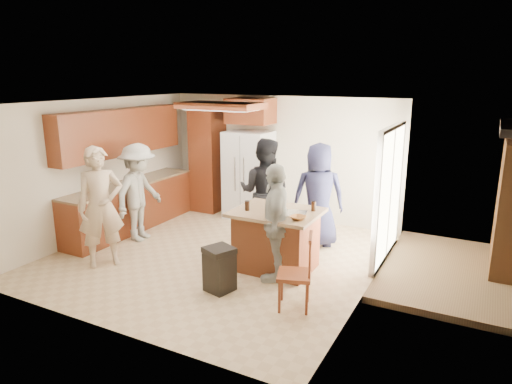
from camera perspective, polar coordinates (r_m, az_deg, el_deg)
The scene contains 12 objects.
person_front_left at distance 7.38m, azimuth -18.83°, elevation -1.80°, with size 0.69×0.50×1.88m, color tan.
person_behind_left at distance 7.89m, azimuth 1.06°, elevation -0.01°, with size 0.91×0.56×1.87m, color black.
person_behind_right at distance 7.88m, azimuth 7.83°, elevation -0.39°, with size 0.88×0.58×1.81m, color #191A33.
person_side_right at distance 6.53m, azimuth 2.47°, elevation -3.83°, with size 1.01×0.52×1.72m, color #96988F.
person_counter at distance 8.37m, azimuth -14.45°, elevation -0.07°, with size 1.13×0.52×1.75m, color #96968E.
left_cabinetry at distance 8.99m, azimuth -15.79°, elevation 1.37°, with size 0.64×3.00×2.30m.
back_wall_units at distance 9.76m, azimuth -4.77°, elevation 5.41°, with size 1.80×0.60×2.45m.
refrigerator at distance 9.39m, azimuth -0.92°, elevation 2.12°, with size 0.90×0.76×1.80m.
kitchen_island at distance 6.99m, azimuth 2.55°, elevation -5.93°, with size 1.28×1.03×0.93m.
island_items at distance 6.65m, azimuth 4.03°, elevation -2.54°, with size 1.01×0.67×0.15m.
trash_bin at distance 6.38m, azimuth -4.58°, elevation -9.55°, with size 0.47×0.47×0.63m.
spindle_chair at distance 5.88m, azimuth 5.01°, elevation -10.28°, with size 0.53×0.53×0.99m.
Camera 1 is at (3.82, -5.95, 2.91)m, focal length 32.00 mm.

